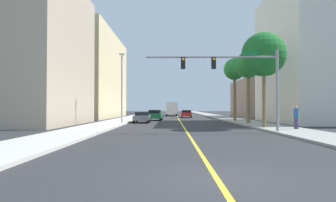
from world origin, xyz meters
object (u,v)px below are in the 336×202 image
object	(u,v)px
traffic_signal_mast	(236,72)
palm_far	(235,70)
car_green	(155,115)
car_gray	(142,117)
palm_near	(264,55)
palm_mid	(248,66)
car_red	(186,114)
pedestrian	(296,117)
street_lamp	(122,84)
delivery_truck	(172,109)

from	to	relation	value
traffic_signal_mast	palm_far	size ratio (longest dim) A/B	1.19
car_green	car_gray	xyz separation A→B (m)	(-1.22, -6.36, -0.07)
palm_near	car_gray	xyz separation A→B (m)	(-11.46, 10.23, -5.68)
palm_near	palm_far	xyz separation A→B (m)	(0.26, 12.78, 0.30)
car_green	car_gray	world-z (taller)	car_green
palm_mid	car_red	bearing A→B (deg)	103.98
traffic_signal_mast	car_red	world-z (taller)	traffic_signal_mast
palm_near	car_red	world-z (taller)	palm_near
pedestrian	car_green	bearing A→B (deg)	-34.00
palm_near	car_gray	world-z (taller)	palm_near
traffic_signal_mast	street_lamp	xyz separation A→B (m)	(-10.09, 10.82, -0.04)
palm_mid	car_red	size ratio (longest dim) A/B	1.68
palm_far	car_red	xyz separation A→B (m)	(-5.42, 15.72, -5.94)
car_red	car_gray	bearing A→B (deg)	-106.19
car_red	car_gray	distance (m)	19.33
palm_near	delivery_truck	distance (m)	40.49
palm_mid	car_gray	xyz separation A→B (m)	(-11.80, 3.83, -5.62)
street_lamp	delivery_truck	world-z (taller)	street_lamp
delivery_truck	car_green	bearing A→B (deg)	-96.71
street_lamp	delivery_truck	size ratio (longest dim) A/B	0.89
palm_far	palm_mid	bearing A→B (deg)	-89.29
palm_mid	traffic_signal_mast	bearing A→B (deg)	-109.33
traffic_signal_mast	pedestrian	size ratio (longest dim) A/B	5.27
palm_far	car_green	distance (m)	12.63
palm_mid	delivery_truck	world-z (taller)	palm_mid
palm_mid	car_green	size ratio (longest dim) A/B	1.85
palm_far	palm_near	bearing A→B (deg)	-91.18
car_green	delivery_truck	size ratio (longest dim) A/B	0.49
traffic_signal_mast	street_lamp	distance (m)	14.79
car_green	palm_far	bearing A→B (deg)	-17.50
traffic_signal_mast	street_lamp	bearing A→B (deg)	133.02
palm_near	car_red	distance (m)	29.51
traffic_signal_mast	palm_mid	world-z (taller)	palm_mid
palm_far	pedestrian	distance (m)	15.81
palm_mid	pedestrian	world-z (taller)	palm_mid
car_gray	palm_near	bearing A→B (deg)	138.35
delivery_truck	car_red	bearing A→B (deg)	-76.89
traffic_signal_mast	car_green	world-z (taller)	traffic_signal_mast
delivery_truck	palm_mid	bearing A→B (deg)	-76.82
palm_near	car_gray	distance (m)	16.37
street_lamp	palm_mid	bearing A→B (deg)	-2.16
car_gray	pedestrian	size ratio (longest dim) A/B	2.12
car_gray	delivery_truck	distance (m)	29.44
car_green	car_red	world-z (taller)	car_green
palm_mid	car_gray	size ratio (longest dim) A/B	1.99
street_lamp	palm_far	xyz separation A→B (m)	(13.63, 5.87, 2.28)
car_red	delivery_truck	size ratio (longest dim) A/B	0.54
palm_mid	pedestrian	xyz separation A→B (m)	(1.57, -8.31, -5.25)
palm_mid	palm_far	bearing A→B (deg)	90.71
palm_near	palm_mid	world-z (taller)	palm_near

